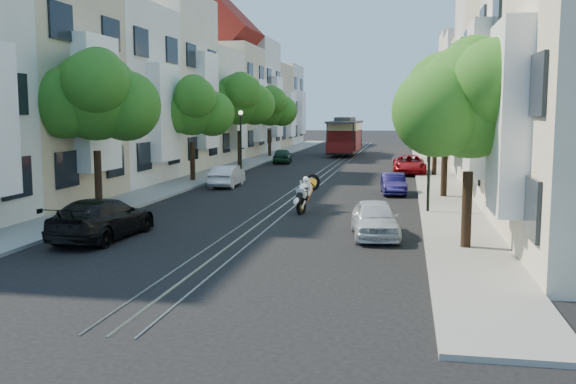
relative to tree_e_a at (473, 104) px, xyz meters
The scene contains 27 objects.
ground 32.17m from the tree_e_a, 103.17° to the left, with size 200.00×200.00×0.00m, color black.
sidewalk_east 31.33m from the tree_e_a, 90.02° to the left, with size 2.50×80.00×0.12m, color gray.
sidewalk_west 34.52m from the tree_e_a, 115.07° to the left, with size 2.50×80.00×0.12m, color gray.
rail_left 32.29m from the tree_e_a, 104.13° to the left, with size 0.06×80.00×0.02m, color gray.
rail_slot 32.16m from the tree_e_a, 103.17° to the left, with size 0.06×80.00×0.02m, color gray.
rail_right 32.04m from the tree_e_a, 102.21° to the left, with size 0.06×80.00×0.02m, color gray.
lane_line 32.16m from the tree_e_a, 103.17° to the left, with size 0.08×80.00×0.01m, color tan.
townhouses_east 31.29m from the tree_e_a, 81.53° to the left, with size 7.75×72.00×12.00m.
townhouses_west 36.38m from the tree_e_a, 121.73° to the left, with size 7.75×72.00×11.76m.
tree_e_a is the anchor object (origin of this frame).
tree_e_b 12.00m from the tree_e_a, 90.00° to the left, with size 4.93×4.08×6.68m.
tree_e_c 23.00m from the tree_e_a, 90.00° to the left, with size 4.84×3.99×6.52m.
tree_e_d 34.00m from the tree_e_a, 90.00° to the left, with size 5.01×4.16×6.85m.
tree_w_a 15.25m from the tree_e_a, 160.85° to the left, with size 4.93×4.08×6.68m.
tree_w_b 22.28m from the tree_e_a, 130.27° to the left, with size 4.72×3.87×6.27m.
tree_w_c 31.49m from the tree_e_a, 117.22° to the left, with size 5.13×4.28×7.09m.
tree_w_d 41.57m from the tree_e_a, 110.27° to the left, with size 4.84×3.99×6.52m.
lamp_east 7.26m from the tree_e_a, 97.79° to the left, with size 0.32×0.32×4.16m.
lamp_west 28.51m from the tree_e_a, 118.45° to the left, with size 0.32×0.32×4.16m.
sportbike_rider 9.42m from the tree_e_a, 132.94° to the left, with size 0.87×1.74×1.64m.
cable_car 43.39m from the tree_e_a, 100.32° to the left, with size 2.90×8.80×3.36m.
parked_car_e_near 5.01m from the tree_e_a, 150.13° to the left, with size 1.47×3.66×1.25m, color silver.
parked_car_e_mid 14.02m from the tree_e_a, 100.64° to the left, with size 1.13×3.25×1.07m, color #100D41.
parked_car_e_far 24.67m from the tree_e_a, 93.91° to the left, with size 2.13×4.61×1.28m, color maroon.
parked_car_w_near 12.24m from the tree_e_a, behind, with size 1.91×4.70×1.36m, color black.
parked_car_w_mid 19.39m from the tree_e_a, 128.12° to the left, with size 1.28×3.68×1.21m, color silver.
parked_car_w_far 34.33m from the tree_e_a, 110.36° to the left, with size 1.43×3.54×1.21m, color #163823.
Camera 1 is at (5.38, -22.62, 4.14)m, focal length 40.00 mm.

